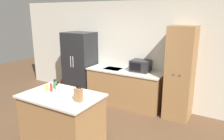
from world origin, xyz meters
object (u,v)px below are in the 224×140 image
Objects in this scene: spice_bottle_green_herb at (51,88)px; spice_bottle_pale_salt at (47,88)px; spice_bottle_tall_dark at (55,84)px; spice_bottle_amber_oil at (57,88)px; fire_extinguisher at (63,86)px; microwave at (140,66)px; knife_block at (78,95)px; spice_bottle_short_red at (58,87)px; refrigerator at (80,64)px; pantry_cabinet at (180,73)px.

spice_bottle_green_herb is 0.10m from spice_bottle_pale_salt.
spice_bottle_amber_oil is (0.18, -0.13, -0.01)m from spice_bottle_tall_dark.
spice_bottle_amber_oil is 1.36× the size of spice_bottle_pale_salt.
fire_extinguisher is at bearing 127.13° from spice_bottle_pale_salt.
microwave is 2.31m from spice_bottle_green_herb.
spice_bottle_short_red is (-0.61, 0.17, -0.03)m from knife_block.
refrigerator reaches higher than spice_bottle_short_red.
spice_bottle_short_red reaches higher than spice_bottle_amber_oil.
microwave is (1.78, 0.12, 0.16)m from refrigerator.
fire_extinguisher is (-2.35, -0.26, -0.87)m from microwave.
spice_bottle_pale_salt is at bearing 172.66° from knife_block.
refrigerator is at bearing -176.10° from microwave.
fire_extinguisher is (-1.65, 1.85, -0.83)m from spice_bottle_short_red.
spice_bottle_green_herb is (0.97, -2.04, 0.10)m from refrigerator.
spice_bottle_amber_oil reaches higher than fire_extinguisher.
fire_extinguisher is at bearing -166.64° from refrigerator.
knife_block is 0.81m from spice_bottle_tall_dark.
microwave is 2.28m from knife_block.
refrigerator is 2.23m from spice_bottle_pale_salt.
knife_block is 0.73m from spice_bottle_green_herb.
spice_bottle_green_herb is (-0.72, 0.11, -0.04)m from knife_block.
pantry_cabinet is 12.89× the size of spice_bottle_amber_oil.
spice_bottle_amber_oil is (0.02, -0.05, -0.01)m from spice_bottle_short_red.
refrigerator is 3.93× the size of microwave.
fire_extinguisher is (-0.57, -0.14, -0.71)m from refrigerator.
spice_bottle_tall_dark is at bearing 72.70° from spice_bottle_pale_salt.
refrigerator is at bearing 128.11° from knife_block.
refrigerator reaches higher than knife_block.
fire_extinguisher is (-1.45, 1.91, -0.80)m from spice_bottle_pale_salt.
microwave is 2.19m from spice_bottle_tall_dark.
spice_bottle_amber_oil is 0.38× the size of fire_extinguisher.
spice_bottle_green_herb is (-1.79, -2.06, -0.02)m from pantry_cabinet.
pantry_cabinet is 2.43m from knife_block.
knife_block is 0.64m from spice_bottle_short_red.
refrigerator is 0.93m from fire_extinguisher.
spice_bottle_tall_dark is (-0.85, -2.01, -0.04)m from microwave.
pantry_cabinet is 2.73m from spice_bottle_green_herb.
refrigerator is 1.79m from microwave.
spice_bottle_short_red is at bearing -108.44° from microwave.
spice_bottle_green_herb is (-0.13, -0.02, -0.00)m from spice_bottle_amber_oil.
spice_bottle_amber_oil is at bearing -62.15° from spice_bottle_short_red.
knife_block is 2.17× the size of spice_bottle_green_herb.
spice_bottle_tall_dark is at bearing -133.84° from pantry_cabinet.
microwave is 3.91× the size of spice_bottle_pale_salt.
spice_bottle_amber_oil is 1.06× the size of spice_bottle_green_herb.
spice_bottle_amber_oil is 2.66m from fire_extinguisher.
spice_bottle_tall_dark is 1.16× the size of spice_bottle_green_herb.
microwave reaches higher than fire_extinguisher.
spice_bottle_pale_salt is (-1.89, -2.07, -0.04)m from pantry_cabinet.
spice_bottle_amber_oil is (-0.59, 0.13, -0.04)m from knife_block.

